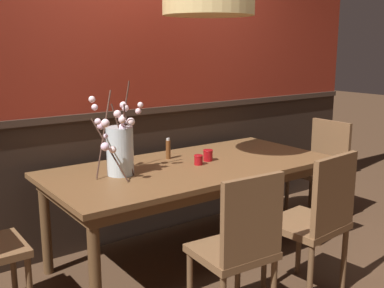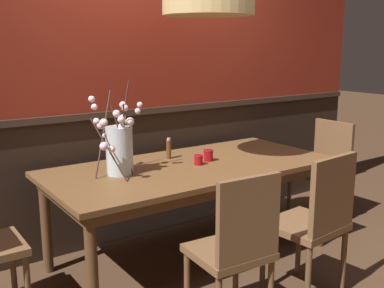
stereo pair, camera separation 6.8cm
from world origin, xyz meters
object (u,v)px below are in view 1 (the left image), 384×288
(candle_holder_nearer_edge, at_px, (208,155))
(chair_far_side_left, at_px, (95,172))
(chair_far_side_right, at_px, (162,163))
(vase_with_blossoms, at_px, (120,149))
(chair_near_side_left, at_px, (240,244))
(candle_holder_nearer_center, at_px, (198,160))
(chair_near_side_right, at_px, (317,217))
(dining_table, at_px, (192,175))
(chair_head_east_end, at_px, (322,165))
(condiment_bottle, at_px, (168,149))

(candle_holder_nearer_edge, bearing_deg, chair_far_side_left, 119.38)
(chair_far_side_right, relative_size, vase_with_blossoms, 1.41)
(chair_near_side_left, relative_size, candle_holder_nearer_center, 12.66)
(chair_far_side_right, bearing_deg, candle_holder_nearer_center, -106.41)
(chair_near_side_left, xyz_separation_m, vase_with_blossoms, (-0.23, 0.95, 0.39))
(vase_with_blossoms, relative_size, candle_holder_nearer_edge, 7.31)
(chair_near_side_right, relative_size, candle_holder_nearer_center, 12.98)
(vase_with_blossoms, bearing_deg, candle_holder_nearer_edge, -3.81)
(dining_table, distance_m, chair_near_side_left, 0.95)
(chair_near_side_right, distance_m, candle_holder_nearer_edge, 0.96)
(dining_table, relative_size, chair_near_side_right, 2.22)
(dining_table, distance_m, chair_head_east_end, 1.47)
(chair_far_side_left, relative_size, vase_with_blossoms, 1.51)
(vase_with_blossoms, xyz_separation_m, candle_holder_nearer_center, (0.59, -0.10, -0.14))
(dining_table, height_order, chair_far_side_left, chair_far_side_left)
(chair_far_side_left, relative_size, chair_far_side_right, 1.08)
(chair_near_side_right, height_order, condiment_bottle, chair_near_side_right)
(vase_with_blossoms, bearing_deg, condiment_bottle, 20.01)
(chair_near_side_right, height_order, candle_holder_nearer_center, chair_near_side_right)
(candle_holder_nearer_center, relative_size, condiment_bottle, 0.45)
(chair_far_side_right, xyz_separation_m, candle_holder_nearer_edge, (-0.15, -0.88, 0.27))
(chair_far_side_right, bearing_deg, candle_holder_nearer_edge, -99.43)
(candle_holder_nearer_edge, bearing_deg, chair_far_side_right, 80.57)
(dining_table, relative_size, condiment_bottle, 13.06)
(chair_near_side_right, distance_m, vase_with_blossoms, 1.35)
(chair_far_side_left, distance_m, condiment_bottle, 0.81)
(chair_near_side_left, distance_m, vase_with_blossoms, 1.06)
(dining_table, relative_size, chair_far_side_left, 2.23)
(chair_far_side_right, distance_m, candle_holder_nearer_center, 1.01)
(chair_head_east_end, bearing_deg, chair_far_side_left, 152.00)
(chair_far_side_left, bearing_deg, candle_holder_nearer_center, -68.17)
(chair_head_east_end, bearing_deg, candle_holder_nearer_center, -179.77)
(chair_near_side_left, xyz_separation_m, candle_holder_nearer_center, (0.35, 0.85, 0.25))
(chair_near_side_left, height_order, chair_far_side_right, chair_near_side_left)
(candle_holder_nearer_center, bearing_deg, chair_near_side_left, -112.56)
(chair_head_east_end, distance_m, condiment_bottle, 1.55)
(candle_holder_nearer_center, bearing_deg, vase_with_blossoms, 170.40)
(chair_far_side_left, bearing_deg, chair_far_side_right, -3.19)
(dining_table, distance_m, chair_far_side_right, 0.97)
(condiment_bottle, bearing_deg, chair_far_side_left, 114.31)
(vase_with_blossoms, bearing_deg, chair_near_side_left, -76.42)
(chair_head_east_end, relative_size, condiment_bottle, 5.64)
(chair_far_side_left, xyz_separation_m, condiment_bottle, (0.31, -0.68, 0.29))
(chair_far_side_left, bearing_deg, condiment_bottle, -65.69)
(vase_with_blossoms, height_order, candle_holder_nearer_edge, vase_with_blossoms)
(chair_far_side_right, bearing_deg, chair_near_side_right, -90.18)
(candle_holder_nearer_center, distance_m, condiment_bottle, 0.30)
(chair_near_side_left, height_order, vase_with_blossoms, vase_with_blossoms)
(chair_head_east_end, height_order, chair_near_side_left, chair_near_side_left)
(dining_table, bearing_deg, vase_with_blossoms, 172.80)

